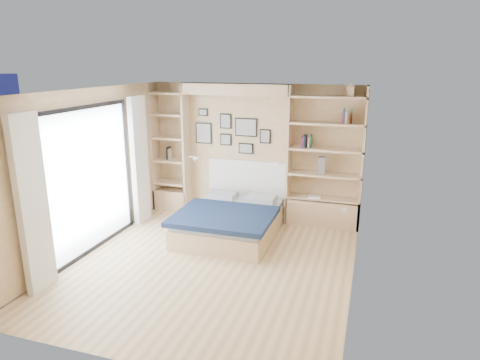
% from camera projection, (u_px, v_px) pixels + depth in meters
% --- Properties ---
extents(ground, '(4.50, 4.50, 0.00)m').
position_uv_depth(ground, '(212.00, 264.00, 6.29)').
color(ground, '#E2BB89').
rests_on(ground, ground).
extents(room_shell, '(4.50, 4.50, 4.50)m').
position_uv_depth(room_shell, '(222.00, 168.00, 7.51)').
color(room_shell, '#DCB686').
rests_on(room_shell, ground).
extents(bed, '(1.59, 2.08, 1.07)m').
position_uv_depth(bed, '(231.00, 220.00, 7.31)').
color(bed, tan).
rests_on(bed, ground).
extents(photo_gallery, '(1.48, 0.02, 0.82)m').
position_uv_depth(photo_gallery, '(231.00, 132.00, 8.04)').
color(photo_gallery, black).
rests_on(photo_gallery, ground).
extents(reading_lamps, '(1.92, 0.12, 0.15)m').
position_uv_depth(reading_lamps, '(235.00, 161.00, 7.92)').
color(reading_lamps, silver).
rests_on(reading_lamps, ground).
extents(shelf_decor, '(3.49, 0.23, 2.03)m').
position_uv_depth(shelf_decor, '(308.00, 133.00, 7.44)').
color(shelf_decor, '#A51E1E').
rests_on(shelf_decor, ground).
extents(deck, '(3.20, 4.00, 0.05)m').
position_uv_depth(deck, '(16.00, 235.00, 7.33)').
color(deck, '#716153').
rests_on(deck, ground).
extents(deck_chair, '(0.76, 0.93, 0.81)m').
position_uv_depth(deck_chair, '(92.00, 203.00, 7.77)').
color(deck_chair, tan).
rests_on(deck_chair, ground).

